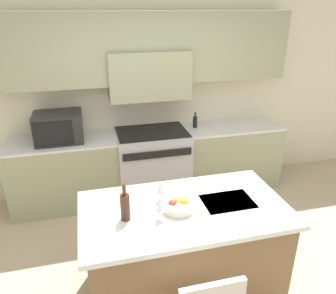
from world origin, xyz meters
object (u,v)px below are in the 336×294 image
Objects in this scene: wine_glass_near at (160,206)px; wine_glass_far at (161,188)px; microwave at (59,127)px; oil_bottle_on_counter at (195,122)px; fruit_bowl at (178,205)px; range_stove at (153,164)px; wine_bottle at (125,206)px.

wine_glass_far is (0.07, 0.27, 0.00)m from wine_glass_near.
microwave is 2.63× the size of oil_bottle_on_counter.
wine_glass_far is at bearing 123.44° from fruit_bowl.
wine_glass_near is 0.28m from wine_glass_far.
wine_glass_near is at bearing -65.81° from microwave.
wine_bottle is at bearing -108.17° from range_stove.
microwave reaches higher than wine_glass_far.
range_stove is 3.01× the size of wine_bottle.
wine_bottle is (-0.58, -1.76, 0.54)m from range_stove.
wine_bottle is 2.19m from oil_bottle_on_counter.
wine_bottle reaches higher than oil_bottle_on_counter.
wine_bottle is (0.57, -1.78, -0.08)m from microwave.
microwave is 2.04m from fruit_bowl.
fruit_bowl is at bearing -60.07° from microwave.
wine_glass_near reaches higher than fruit_bowl.
range_stove is 1.31m from microwave.
wine_glass_near and wine_glass_far have the same top height.
wine_glass_far is at bearing -60.46° from microwave.
wine_glass_far is 0.86× the size of oil_bottle_on_counter.
range_stove is 1.81m from fruit_bowl.
microwave is at bearing 119.93° from fruit_bowl.
oil_bottle_on_counter is (0.75, 1.81, 0.06)m from fruit_bowl.
fruit_bowl is 1.21× the size of oil_bottle_on_counter.
microwave reaches higher than oil_bottle_on_counter.
fruit_bowl is at bearing -112.58° from oil_bottle_on_counter.
wine_bottle reaches higher than wine_glass_near.
oil_bottle_on_counter is (0.62, 0.07, 0.53)m from range_stove.
wine_glass_near is 0.71× the size of fruit_bowl.
microwave is 1.80× the size of wine_bottle.
fruit_bowl is at bearing 2.35° from wine_bottle.
wine_glass_far is at bearing -117.78° from oil_bottle_on_counter.
range_stove is 1.94m from wine_glass_near.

